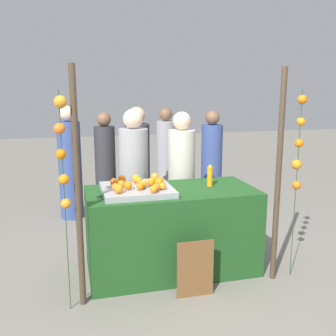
% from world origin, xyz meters
% --- Properties ---
extents(ground_plane, '(24.00, 24.00, 0.00)m').
position_xyz_m(ground_plane, '(0.00, 0.00, 0.00)').
color(ground_plane, gray).
extents(stall_counter, '(1.76, 0.84, 0.89)m').
position_xyz_m(stall_counter, '(0.00, 0.00, 0.45)').
color(stall_counter, '#1E4C1E').
rests_on(stall_counter, ground_plane).
extents(orange_tray, '(0.70, 0.64, 0.06)m').
position_xyz_m(orange_tray, '(-0.37, -0.02, 0.92)').
color(orange_tray, '#9EA0A5').
rests_on(orange_tray, stall_counter).
extents(orange_0, '(0.08, 0.08, 0.08)m').
position_xyz_m(orange_0, '(-0.32, -0.09, 0.99)').
color(orange_0, orange).
rests_on(orange_0, orange_tray).
extents(orange_1, '(0.08, 0.08, 0.08)m').
position_xyz_m(orange_1, '(-0.36, -0.15, 0.99)').
color(orange_1, orange).
rests_on(orange_1, orange_tray).
extents(orange_2, '(0.07, 0.07, 0.07)m').
position_xyz_m(orange_2, '(-0.26, -0.29, 0.99)').
color(orange_2, orange).
rests_on(orange_2, orange_tray).
extents(orange_3, '(0.08, 0.08, 0.08)m').
position_xyz_m(orange_3, '(-0.52, -0.02, 0.99)').
color(orange_3, orange).
rests_on(orange_3, orange_tray).
extents(orange_4, '(0.09, 0.09, 0.09)m').
position_xyz_m(orange_4, '(-0.35, 0.15, 0.99)').
color(orange_4, orange).
rests_on(orange_4, orange_tray).
extents(orange_5, '(0.07, 0.07, 0.07)m').
position_xyz_m(orange_5, '(-0.33, 0.08, 0.99)').
color(orange_5, orange).
rests_on(orange_5, orange_tray).
extents(orange_6, '(0.09, 0.09, 0.09)m').
position_xyz_m(orange_6, '(-0.15, -0.07, 1.00)').
color(orange_6, orange).
rests_on(orange_6, orange_tray).
extents(orange_7, '(0.07, 0.07, 0.07)m').
position_xyz_m(orange_7, '(-0.60, -0.11, 0.99)').
color(orange_7, orange).
rests_on(orange_7, orange_tray).
extents(orange_8, '(0.08, 0.08, 0.08)m').
position_xyz_m(orange_8, '(-0.58, -0.22, 0.99)').
color(orange_8, orange).
rests_on(orange_8, orange_tray).
extents(orange_9, '(0.08, 0.08, 0.08)m').
position_xyz_m(orange_9, '(-0.22, -0.02, 0.99)').
color(orange_9, orange).
rests_on(orange_9, orange_tray).
extents(orange_10, '(0.08, 0.08, 0.08)m').
position_xyz_m(orange_10, '(-0.49, 0.17, 0.99)').
color(orange_10, orange).
rests_on(orange_10, orange_tray).
extents(orange_11, '(0.08, 0.08, 0.08)m').
position_xyz_m(orange_11, '(-0.13, 0.21, 0.99)').
color(orange_11, orange).
rests_on(orange_11, orange_tray).
extents(orange_12, '(0.07, 0.07, 0.07)m').
position_xyz_m(orange_12, '(-0.22, -0.22, 0.99)').
color(orange_12, orange).
rests_on(orange_12, orange_tray).
extents(orange_13, '(0.07, 0.07, 0.07)m').
position_xyz_m(orange_13, '(-0.15, -0.19, 0.99)').
color(orange_13, orange).
rests_on(orange_13, orange_tray).
extents(orange_14, '(0.08, 0.08, 0.08)m').
position_xyz_m(orange_14, '(-0.13, 0.00, 0.99)').
color(orange_14, orange).
rests_on(orange_14, orange_tray).
extents(orange_15, '(0.08, 0.08, 0.08)m').
position_xyz_m(orange_15, '(-0.47, -0.11, 0.99)').
color(orange_15, orange).
rests_on(orange_15, orange_tray).
extents(orange_16, '(0.09, 0.09, 0.09)m').
position_xyz_m(orange_16, '(-0.59, 0.05, 0.99)').
color(orange_16, orange).
rests_on(orange_16, orange_tray).
extents(juice_bottle, '(0.06, 0.06, 0.23)m').
position_xyz_m(juice_bottle, '(0.44, 0.05, 1.00)').
color(juice_bottle, orange).
rests_on(juice_bottle, stall_counter).
extents(chalkboard_sign, '(0.36, 0.03, 0.56)m').
position_xyz_m(chalkboard_sign, '(0.07, -0.59, 0.27)').
color(chalkboard_sign, brown).
rests_on(chalkboard_sign, ground_plane).
extents(vendor_left, '(0.34, 0.34, 1.69)m').
position_xyz_m(vendor_left, '(-0.28, 0.68, 0.79)').
color(vendor_left, '#99999E').
rests_on(vendor_left, ground_plane).
extents(vendor_right, '(0.33, 0.33, 1.65)m').
position_xyz_m(vendor_right, '(0.32, 0.71, 0.77)').
color(vendor_right, beige).
rests_on(vendor_right, ground_plane).
extents(crowd_person_0, '(0.32, 0.32, 1.60)m').
position_xyz_m(crowd_person_0, '(0.59, 2.55, 0.74)').
color(crowd_person_0, '#99999E').
rests_on(crowd_person_0, ground_plane).
extents(crowd_person_1, '(0.31, 0.31, 1.57)m').
position_xyz_m(crowd_person_1, '(-0.48, 2.11, 0.73)').
color(crowd_person_1, '#333338').
rests_on(crowd_person_1, ground_plane).
extents(crowd_person_2, '(0.34, 0.34, 1.68)m').
position_xyz_m(crowd_person_2, '(-1.01, 2.03, 0.78)').
color(crowd_person_2, '#384C8C').
rests_on(crowd_person_2, ground_plane).
extents(crowd_person_3, '(0.32, 0.32, 1.60)m').
position_xyz_m(crowd_person_3, '(1.10, 1.72, 0.74)').
color(crowd_person_3, '#384C8C').
rests_on(crowd_person_3, ground_plane).
extents(crowd_person_4, '(0.34, 0.34, 1.68)m').
position_xyz_m(crowd_person_4, '(-0.11, 1.41, 0.78)').
color(crowd_person_4, '#333338').
rests_on(crowd_person_4, ground_plane).
extents(canopy_post_left, '(0.06, 0.06, 2.12)m').
position_xyz_m(canopy_post_left, '(-0.96, -0.46, 1.06)').
color(canopy_post_left, '#473828').
rests_on(canopy_post_left, ground_plane).
extents(canopy_post_right, '(0.06, 0.06, 2.12)m').
position_xyz_m(canopy_post_right, '(0.96, -0.46, 1.06)').
color(canopy_post_right, '#473828').
rests_on(canopy_post_right, ground_plane).
extents(garland_strand_left, '(0.12, 0.11, 1.92)m').
position_xyz_m(garland_strand_left, '(-1.07, -0.51, 1.44)').
color(garland_strand_left, '#2D4C23').
rests_on(garland_strand_left, ground_plane).
extents(garland_strand_right, '(0.11, 0.10, 1.92)m').
position_xyz_m(garland_strand_right, '(1.17, -0.45, 1.36)').
color(garland_strand_right, '#2D4C23').
rests_on(garland_strand_right, ground_plane).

